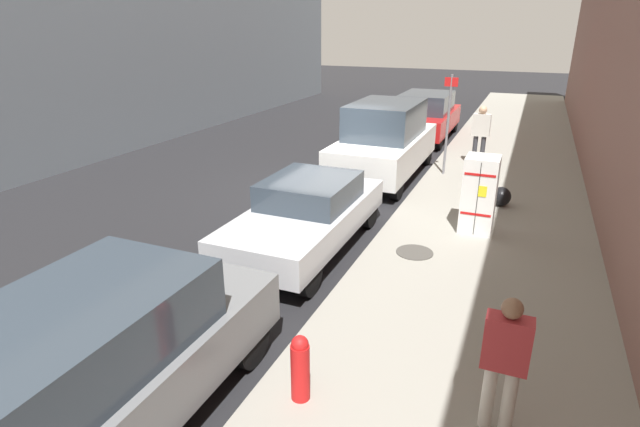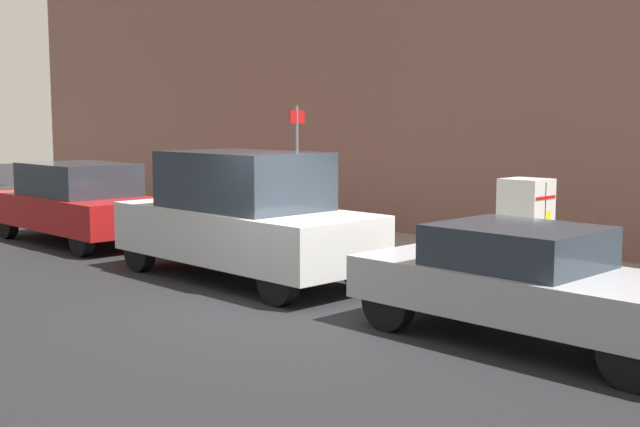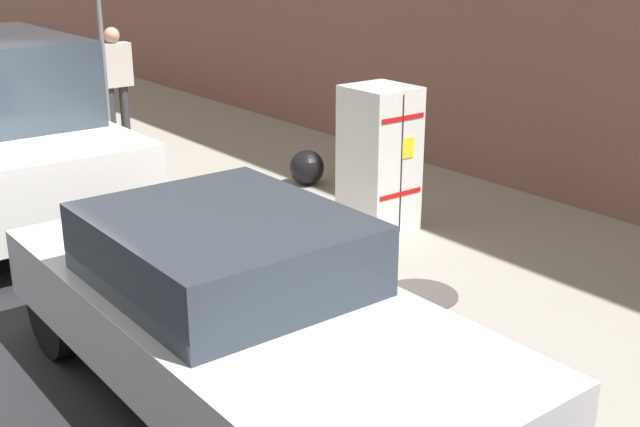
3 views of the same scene
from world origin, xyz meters
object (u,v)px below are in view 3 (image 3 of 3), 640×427
(discarded_refrigerator, at_px, (379,159))
(trash_bag, at_px, (307,167))
(parked_sedan_silver, at_px, (239,311))
(pedestrian_walking_far, at_px, (115,76))
(street_sign_post, at_px, (103,58))

(discarded_refrigerator, relative_size, trash_bag, 3.48)
(trash_bag, xyz_separation_m, parked_sedan_silver, (3.39, 3.70, 0.36))
(pedestrian_walking_far, bearing_deg, parked_sedan_silver, -81.41)
(parked_sedan_silver, bearing_deg, discarded_refrigerator, -147.84)
(pedestrian_walking_far, height_order, parked_sedan_silver, pedestrian_walking_far)
(pedestrian_walking_far, bearing_deg, street_sign_post, -91.37)
(discarded_refrigerator, height_order, street_sign_post, street_sign_post)
(street_sign_post, bearing_deg, discarded_refrigerator, 108.78)
(trash_bag, relative_size, parked_sedan_silver, 0.10)
(pedestrian_walking_far, bearing_deg, discarded_refrigerator, -56.95)
(street_sign_post, height_order, pedestrian_walking_far, street_sign_post)
(parked_sedan_silver, bearing_deg, street_sign_post, -105.67)
(pedestrian_walking_far, bearing_deg, trash_bag, -48.50)
(discarded_refrigerator, xyz_separation_m, street_sign_post, (1.37, -4.02, 0.76))
(street_sign_post, bearing_deg, parked_sedan_silver, 74.33)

